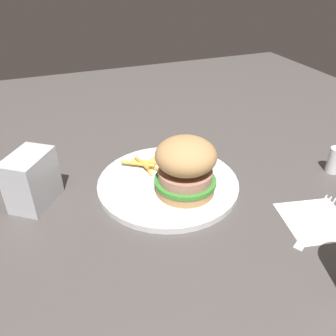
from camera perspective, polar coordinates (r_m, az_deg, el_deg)
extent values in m
plane|color=#47423F|center=(0.70, 1.16, -1.41)|extent=(1.60, 1.60, 0.00)
cylinder|color=silver|center=(0.67, 0.00, -2.59)|extent=(0.28, 0.28, 0.01)
cylinder|color=tan|center=(0.64, 2.85, -3.08)|extent=(0.11, 0.11, 0.02)
cylinder|color=#387F2D|center=(0.63, 2.88, -2.13)|extent=(0.12, 0.12, 0.01)
cylinder|color=tan|center=(0.62, 2.91, -1.13)|extent=(0.10, 0.10, 0.02)
ellipsoid|color=tan|center=(0.60, 3.02, 2.09)|extent=(0.11, 0.11, 0.06)
cylinder|color=gold|center=(0.73, -4.35, 1.14)|extent=(0.03, 0.05, 0.01)
cylinder|color=gold|center=(0.70, -1.90, -0.15)|extent=(0.06, 0.05, 0.01)
cylinder|color=#E5B251|center=(0.72, -3.36, 1.02)|extent=(0.01, 0.07, 0.01)
cylinder|color=gold|center=(0.73, -2.86, 1.21)|extent=(0.03, 0.05, 0.01)
cylinder|color=#E5B251|center=(0.70, -3.29, -0.13)|extent=(0.05, 0.01, 0.01)
cylinder|color=gold|center=(0.72, -3.12, 0.93)|extent=(0.04, 0.07, 0.01)
cylinder|color=gold|center=(0.71, -5.10, 0.71)|extent=(0.05, 0.06, 0.01)
cylinder|color=gold|center=(0.71, -4.40, 0.83)|extent=(0.05, 0.02, 0.01)
cube|color=white|center=(0.65, 23.57, -8.04)|extent=(0.13, 0.13, 0.00)
cube|color=silver|center=(0.62, 22.71, -9.42)|extent=(0.07, 0.10, 0.00)
cube|color=silver|center=(0.68, 24.69, -6.02)|extent=(0.04, 0.04, 0.00)
cylinder|color=silver|center=(0.70, 26.06, -4.95)|extent=(0.02, 0.03, 0.00)
cylinder|color=silver|center=(0.70, 25.45, -4.72)|extent=(0.02, 0.03, 0.00)
cylinder|color=silver|center=(0.70, 24.84, -4.50)|extent=(0.02, 0.03, 0.00)
cube|color=#B7BABF|center=(0.65, -21.87, -1.85)|extent=(0.11, 0.10, 0.10)
cylinder|color=white|center=(0.79, 26.15, 1.19)|extent=(0.03, 0.03, 0.06)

